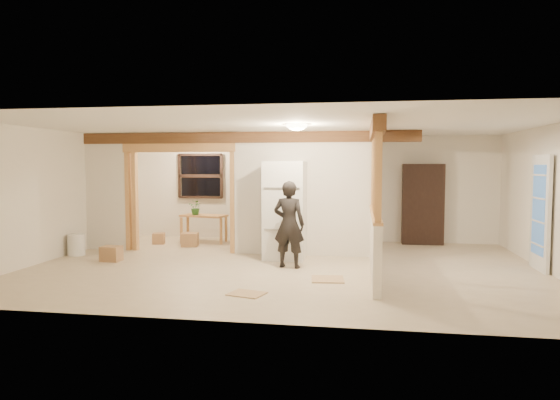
% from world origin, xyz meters
% --- Properties ---
extents(floor, '(9.00, 6.50, 0.01)m').
position_xyz_m(floor, '(0.00, 0.00, -0.01)').
color(floor, '#C9B595').
rests_on(floor, ground).
extents(ceiling, '(9.00, 6.50, 0.01)m').
position_xyz_m(ceiling, '(0.00, 0.00, 2.50)').
color(ceiling, white).
extents(wall_back, '(9.00, 0.01, 2.50)m').
position_xyz_m(wall_back, '(0.00, 3.25, 1.25)').
color(wall_back, silver).
rests_on(wall_back, floor).
extents(wall_front, '(9.00, 0.01, 2.50)m').
position_xyz_m(wall_front, '(0.00, -3.25, 1.25)').
color(wall_front, silver).
rests_on(wall_front, floor).
extents(wall_left, '(0.01, 6.50, 2.50)m').
position_xyz_m(wall_left, '(-4.50, 0.00, 1.25)').
color(wall_left, silver).
rests_on(wall_left, floor).
extents(wall_right, '(0.01, 6.50, 2.50)m').
position_xyz_m(wall_right, '(4.50, 0.00, 1.25)').
color(wall_right, silver).
rests_on(wall_right, floor).
extents(partition_left_stub, '(0.90, 0.12, 2.50)m').
position_xyz_m(partition_left_stub, '(-4.05, 1.20, 1.25)').
color(partition_left_stub, silver).
rests_on(partition_left_stub, floor).
extents(partition_center, '(2.80, 0.12, 2.50)m').
position_xyz_m(partition_center, '(0.20, 1.20, 1.25)').
color(partition_center, silver).
rests_on(partition_center, floor).
extents(doorway_frame, '(2.46, 0.14, 2.20)m').
position_xyz_m(doorway_frame, '(-2.40, 1.20, 1.10)').
color(doorway_frame, tan).
rests_on(doorway_frame, floor).
extents(header_beam_back, '(7.00, 0.18, 0.22)m').
position_xyz_m(header_beam_back, '(-1.00, 1.20, 2.38)').
color(header_beam_back, brown).
rests_on(header_beam_back, ceiling).
extents(header_beam_right, '(0.18, 3.30, 0.22)m').
position_xyz_m(header_beam_right, '(1.60, -0.40, 2.38)').
color(header_beam_right, brown).
rests_on(header_beam_right, ceiling).
extents(pony_wall, '(0.12, 3.20, 1.00)m').
position_xyz_m(pony_wall, '(1.60, -0.40, 0.50)').
color(pony_wall, silver).
rests_on(pony_wall, floor).
extents(stud_partition, '(0.14, 3.20, 1.32)m').
position_xyz_m(stud_partition, '(1.60, -0.40, 1.66)').
color(stud_partition, tan).
rests_on(stud_partition, pony_wall).
extents(window_back, '(1.12, 0.10, 1.10)m').
position_xyz_m(window_back, '(-2.60, 3.17, 1.55)').
color(window_back, black).
rests_on(window_back, wall_back).
extents(french_door, '(0.12, 0.86, 2.00)m').
position_xyz_m(french_door, '(4.42, 0.40, 1.00)').
color(french_door, white).
rests_on(french_door, floor).
extents(ceiling_dome_main, '(0.36, 0.36, 0.16)m').
position_xyz_m(ceiling_dome_main, '(0.30, -0.50, 2.48)').
color(ceiling_dome_main, '#FFEABF').
rests_on(ceiling_dome_main, ceiling).
extents(ceiling_dome_util, '(0.32, 0.32, 0.14)m').
position_xyz_m(ceiling_dome_util, '(-2.50, 2.30, 2.48)').
color(ceiling_dome_util, '#FFEABF').
rests_on(ceiling_dome_util, ceiling).
extents(hanging_bulb, '(0.07, 0.07, 0.07)m').
position_xyz_m(hanging_bulb, '(-2.00, 1.60, 2.18)').
color(hanging_bulb, '#FFD88C').
rests_on(hanging_bulb, ceiling).
extents(refrigerator, '(0.78, 0.76, 1.89)m').
position_xyz_m(refrigerator, '(-0.09, 0.76, 0.95)').
color(refrigerator, white).
rests_on(refrigerator, floor).
extents(woman, '(0.61, 0.44, 1.55)m').
position_xyz_m(woman, '(0.11, -0.08, 0.77)').
color(woman, black).
rests_on(woman, floor).
extents(work_table, '(1.13, 0.73, 0.66)m').
position_xyz_m(work_table, '(-2.28, 2.45, 0.33)').
color(work_table, tan).
rests_on(work_table, floor).
extents(potted_plant, '(0.37, 0.34, 0.34)m').
position_xyz_m(potted_plant, '(-2.46, 2.40, 0.83)').
color(potted_plant, '#2B5F25').
rests_on(potted_plant, work_table).
extents(shop_vac, '(0.53, 0.53, 0.54)m').
position_xyz_m(shop_vac, '(-4.20, 1.87, 0.27)').
color(shop_vac, maroon).
rests_on(shop_vac, floor).
extents(bookshelf, '(0.92, 0.31, 1.85)m').
position_xyz_m(bookshelf, '(2.76, 3.03, 0.92)').
color(bookshelf, black).
rests_on(bookshelf, floor).
extents(bucket, '(0.45, 0.45, 0.43)m').
position_xyz_m(bucket, '(-4.30, 0.40, 0.22)').
color(bucket, white).
rests_on(bucket, floor).
extents(box_util_a, '(0.40, 0.36, 0.30)m').
position_xyz_m(box_util_a, '(-2.42, 1.86, 0.15)').
color(box_util_a, '#A87B51').
rests_on(box_util_a, floor).
extents(box_util_b, '(0.32, 0.32, 0.25)m').
position_xyz_m(box_util_b, '(-3.26, 2.08, 0.12)').
color(box_util_b, '#A87B51').
rests_on(box_util_b, floor).
extents(box_front, '(0.36, 0.29, 0.29)m').
position_xyz_m(box_front, '(-3.30, -0.05, 0.14)').
color(box_front, '#A87B51').
rests_on(box_front, floor).
extents(floor_panel_near, '(0.56, 0.56, 0.02)m').
position_xyz_m(floor_panel_near, '(0.86, -0.93, 0.01)').
color(floor_panel_near, tan).
rests_on(floor_panel_near, floor).
extents(floor_panel_far, '(0.57, 0.50, 0.02)m').
position_xyz_m(floor_panel_far, '(-0.21, -2.01, 0.01)').
color(floor_panel_far, tan).
rests_on(floor_panel_far, floor).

